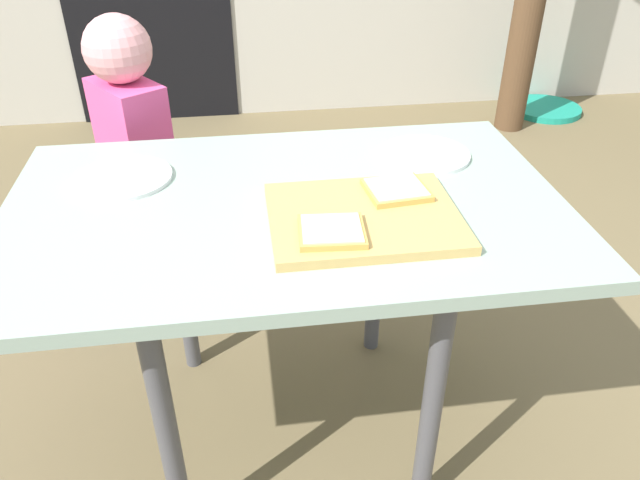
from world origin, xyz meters
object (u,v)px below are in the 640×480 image
(dining_table, at_px, (286,231))
(pizza_slice_near_left, at_px, (332,231))
(cutting_board, at_px, (364,217))
(child_left, at_px, (136,155))
(pizza_slice_far_right, at_px, (396,190))
(plate_white_left, at_px, (123,178))
(garden_hose_coil, at_px, (545,109))
(plate_white_right, at_px, (424,154))

(dining_table, height_order, pizza_slice_near_left, pizza_slice_near_left)
(cutting_board, relative_size, child_left, 0.39)
(pizza_slice_far_right, distance_m, child_left, 0.91)
(plate_white_left, bearing_deg, pizza_slice_near_left, -37.40)
(dining_table, xyz_separation_m, pizza_slice_far_right, (0.24, -0.03, 0.11))
(cutting_board, relative_size, pizza_slice_far_right, 2.78)
(pizza_slice_far_right, xyz_separation_m, garden_hose_coil, (1.55, 2.22, -0.74))
(pizza_slice_far_right, bearing_deg, dining_table, 172.27)
(dining_table, distance_m, pizza_slice_near_left, 0.22)
(pizza_slice_far_right, relative_size, garden_hose_coil, 0.34)
(plate_white_left, bearing_deg, cutting_board, -26.96)
(cutting_board, height_order, plate_white_left, cutting_board)
(dining_table, height_order, pizza_slice_far_right, pizza_slice_far_right)
(pizza_slice_far_right, xyz_separation_m, plate_white_left, (-0.61, 0.19, -0.02))
(pizza_slice_near_left, distance_m, garden_hose_coil, 3.02)
(pizza_slice_far_right, xyz_separation_m, child_left, (-0.65, 0.62, -0.16))
(garden_hose_coil, bearing_deg, plate_white_right, -125.27)
(dining_table, xyz_separation_m, garden_hose_coil, (1.79, 2.19, -0.63))
(child_left, distance_m, garden_hose_coil, 2.78)
(child_left, bearing_deg, cutting_board, -51.12)
(dining_table, xyz_separation_m, plate_white_right, (0.37, 0.18, 0.08))
(garden_hose_coil, bearing_deg, cutting_board, -125.43)
(pizza_slice_near_left, distance_m, plate_white_left, 0.56)
(pizza_slice_near_left, xyz_separation_m, child_left, (-0.48, 0.77, -0.16))
(cutting_board, relative_size, plate_white_right, 1.73)
(pizza_slice_near_left, bearing_deg, plate_white_left, 142.60)
(cutting_board, height_order, garden_hose_coil, cutting_board)
(plate_white_left, bearing_deg, garden_hose_coil, 43.25)
(cutting_board, xyz_separation_m, plate_white_right, (0.22, 0.29, -0.01))
(garden_hose_coil, bearing_deg, pizza_slice_near_left, -125.88)
(cutting_board, relative_size, plate_white_left, 1.73)
(cutting_board, xyz_separation_m, garden_hose_coil, (1.63, 2.30, -0.72))
(plate_white_left, relative_size, plate_white_right, 1.00)
(pizza_slice_near_left, height_order, child_left, child_left)
(pizza_slice_near_left, height_order, garden_hose_coil, pizza_slice_near_left)
(dining_table, xyz_separation_m, plate_white_left, (-0.37, 0.16, 0.08))
(plate_white_right, bearing_deg, pizza_slice_near_left, -129.06)
(pizza_slice_far_right, distance_m, plate_white_right, 0.25)
(pizza_slice_near_left, xyz_separation_m, plate_white_left, (-0.44, 0.34, -0.02))
(pizza_slice_far_right, bearing_deg, garden_hose_coil, 55.15)
(child_left, xyz_separation_m, garden_hose_coil, (2.20, 1.60, -0.58))
(cutting_board, distance_m, plate_white_right, 0.36)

